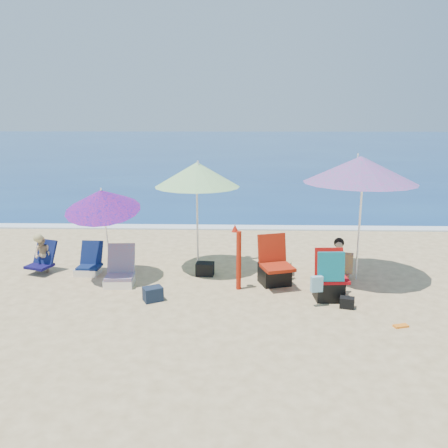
{
  "coord_description": "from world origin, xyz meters",
  "views": [
    {
      "loc": [
        -0.06,
        -7.18,
        3.06
      ],
      "look_at": [
        -0.3,
        1.0,
        1.1
      ],
      "focal_mm": 36.33,
      "sensor_mm": 36.0,
      "label": 1
    }
  ],
  "objects_px": {
    "chair_navy": "(89,266)",
    "umbrella_blue": "(102,200)",
    "chair_rainbow": "(120,275)",
    "camp_chair_left": "(275,270)",
    "umbrella_striped": "(197,175)",
    "person_left": "(42,254)",
    "umbrella_turquoise": "(360,170)",
    "person_center": "(338,262)",
    "camp_chair_right": "(329,282)",
    "furled_umbrella": "(238,254)"
  },
  "relations": [
    {
      "from": "chair_navy",
      "to": "umbrella_blue",
      "type": "bearing_deg",
      "value": -38.17
    },
    {
      "from": "chair_rainbow",
      "to": "camp_chair_left",
      "type": "xyz_separation_m",
      "value": [
        2.87,
        0.1,
        0.09
      ]
    },
    {
      "from": "umbrella_striped",
      "to": "umbrella_blue",
      "type": "relative_size",
      "value": 1.17
    },
    {
      "from": "camp_chair_left",
      "to": "person_left",
      "type": "height_order",
      "value": "camp_chair_left"
    },
    {
      "from": "umbrella_turquoise",
      "to": "person_center",
      "type": "bearing_deg",
      "value": -148.11
    },
    {
      "from": "person_left",
      "to": "umbrella_blue",
      "type": "bearing_deg",
      "value": -16.24
    },
    {
      "from": "umbrella_blue",
      "to": "person_center",
      "type": "height_order",
      "value": "umbrella_blue"
    },
    {
      "from": "person_center",
      "to": "person_left",
      "type": "relative_size",
      "value": 0.98
    },
    {
      "from": "umbrella_striped",
      "to": "chair_navy",
      "type": "xyz_separation_m",
      "value": [
        -2.15,
        -0.32,
        -1.78
      ]
    },
    {
      "from": "umbrella_striped",
      "to": "camp_chair_right",
      "type": "xyz_separation_m",
      "value": [
        2.35,
        -1.51,
        -1.62
      ]
    },
    {
      "from": "furled_umbrella",
      "to": "camp_chair_left",
      "type": "height_order",
      "value": "furled_umbrella"
    },
    {
      "from": "camp_chair_left",
      "to": "person_left",
      "type": "xyz_separation_m",
      "value": [
        -4.58,
        0.53,
        0.09
      ]
    },
    {
      "from": "furled_umbrella",
      "to": "person_left",
      "type": "height_order",
      "value": "furled_umbrella"
    },
    {
      "from": "furled_umbrella",
      "to": "chair_rainbow",
      "type": "xyz_separation_m",
      "value": [
        -2.19,
        0.16,
        -0.47
      ]
    },
    {
      "from": "person_left",
      "to": "chair_rainbow",
      "type": "bearing_deg",
      "value": -20.33
    },
    {
      "from": "umbrella_turquoise",
      "to": "chair_rainbow",
      "type": "bearing_deg",
      "value": -173.53
    },
    {
      "from": "umbrella_blue",
      "to": "umbrella_striped",
      "type": "bearing_deg",
      "value": 21.55
    },
    {
      "from": "umbrella_striped",
      "to": "chair_navy",
      "type": "height_order",
      "value": "umbrella_striped"
    },
    {
      "from": "chair_navy",
      "to": "chair_rainbow",
      "type": "xyz_separation_m",
      "value": [
        0.77,
        -0.58,
        0.03
      ]
    },
    {
      "from": "furled_umbrella",
      "to": "person_center",
      "type": "bearing_deg",
      "value": 13.1
    },
    {
      "from": "umbrella_turquoise",
      "to": "camp_chair_left",
      "type": "distance_m",
      "value": 2.43
    },
    {
      "from": "chair_rainbow",
      "to": "person_center",
      "type": "bearing_deg",
      "value": 3.93
    },
    {
      "from": "umbrella_turquoise",
      "to": "chair_navy",
      "type": "relative_size",
      "value": 4.09
    },
    {
      "from": "camp_chair_left",
      "to": "chair_navy",
      "type": "bearing_deg",
      "value": 172.51
    },
    {
      "from": "umbrella_striped",
      "to": "furled_umbrella",
      "type": "relative_size",
      "value": 1.86
    },
    {
      "from": "furled_umbrella",
      "to": "chair_rainbow",
      "type": "height_order",
      "value": "furled_umbrella"
    },
    {
      "from": "umbrella_blue",
      "to": "chair_navy",
      "type": "height_order",
      "value": "umbrella_blue"
    },
    {
      "from": "furled_umbrella",
      "to": "umbrella_blue",
      "type": "bearing_deg",
      "value": 171.23
    },
    {
      "from": "umbrella_turquoise",
      "to": "umbrella_striped",
      "type": "distance_m",
      "value": 3.07
    },
    {
      "from": "umbrella_blue",
      "to": "chair_rainbow",
      "type": "distance_m",
      "value": 1.42
    },
    {
      "from": "umbrella_blue",
      "to": "chair_rainbow",
      "type": "xyz_separation_m",
      "value": [
        0.32,
        -0.23,
        -1.36
      ]
    },
    {
      "from": "chair_navy",
      "to": "camp_chair_left",
      "type": "height_order",
      "value": "camp_chair_left"
    },
    {
      "from": "umbrella_turquoise",
      "to": "camp_chair_right",
      "type": "xyz_separation_m",
      "value": [
        -0.69,
        -1.11,
        -1.77
      ]
    },
    {
      "from": "umbrella_striped",
      "to": "person_center",
      "type": "bearing_deg",
      "value": -13.03
    },
    {
      "from": "person_center",
      "to": "umbrella_turquoise",
      "type": "bearing_deg",
      "value": 31.89
    },
    {
      "from": "umbrella_striped",
      "to": "chair_rainbow",
      "type": "bearing_deg",
      "value": -146.92
    },
    {
      "from": "umbrella_striped",
      "to": "furled_umbrella",
      "type": "height_order",
      "value": "umbrella_striped"
    },
    {
      "from": "umbrella_striped",
      "to": "furled_umbrella",
      "type": "xyz_separation_m",
      "value": [
        0.8,
        -1.06,
        -1.29
      ]
    },
    {
      "from": "umbrella_striped",
      "to": "umbrella_blue",
      "type": "bearing_deg",
      "value": -158.45
    },
    {
      "from": "furled_umbrella",
      "to": "camp_chair_left",
      "type": "distance_m",
      "value": 0.82
    },
    {
      "from": "umbrella_striped",
      "to": "chair_rainbow",
      "type": "distance_m",
      "value": 2.41
    },
    {
      "from": "umbrella_turquoise",
      "to": "umbrella_blue",
      "type": "bearing_deg",
      "value": -176.7
    },
    {
      "from": "camp_chair_right",
      "to": "person_center",
      "type": "distance_m",
      "value": 0.95
    },
    {
      "from": "chair_navy",
      "to": "person_center",
      "type": "height_order",
      "value": "person_center"
    },
    {
      "from": "umbrella_turquoise",
      "to": "chair_rainbow",
      "type": "relative_size",
      "value": 3.5
    },
    {
      "from": "chair_navy",
      "to": "camp_chair_right",
      "type": "xyz_separation_m",
      "value": [
        4.5,
        -1.19,
        0.16
      ]
    },
    {
      "from": "umbrella_turquoise",
      "to": "chair_navy",
      "type": "distance_m",
      "value": 5.54
    },
    {
      "from": "umbrella_turquoise",
      "to": "furled_umbrella",
      "type": "xyz_separation_m",
      "value": [
        -2.24,
        -0.66,
        -1.44
      ]
    },
    {
      "from": "umbrella_blue",
      "to": "chair_navy",
      "type": "xyz_separation_m",
      "value": [
        -0.45,
        0.35,
        -1.39
      ]
    },
    {
      "from": "chair_rainbow",
      "to": "person_left",
      "type": "distance_m",
      "value": 1.83
    }
  ]
}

